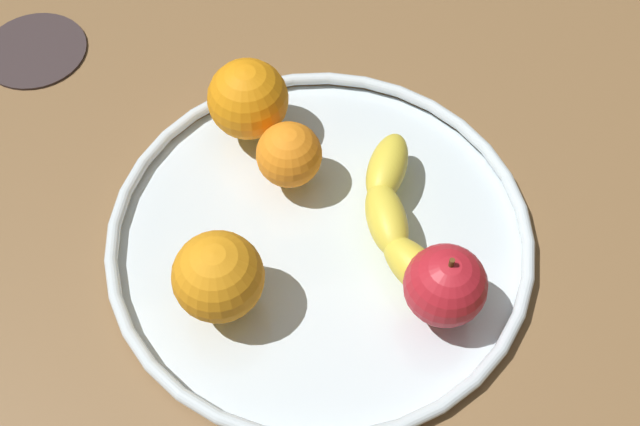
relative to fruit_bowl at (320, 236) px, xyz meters
The scene contains 8 objects.
ground_plane 2.92cm from the fruit_bowl, ahead, with size 139.79×139.79×4.00cm, color brown.
fruit_bowl is the anchor object (origin of this frame).
banana 7.39cm from the fruit_bowl, 81.70° to the left, with size 19.51×7.18×3.51cm.
apple 13.29cm from the fruit_bowl, 45.98° to the left, with size 6.93×6.93×7.73cm.
orange_center 14.68cm from the fruit_bowl, 159.27° to the right, with size 7.68×7.68×7.68cm, color orange.
orange_back_left 7.91cm from the fruit_bowl, 164.25° to the right, with size 6.07×6.07×6.07cm, color orange.
orange_front_left 11.65cm from the fruit_bowl, 59.51° to the right, with size 7.65×7.65×7.65cm, color orange.
ambient_coaster 38.59cm from the fruit_bowl, 136.10° to the right, with size 11.03×11.03×0.60cm, color #34292B.
Camera 1 is at (37.76, -5.57, 64.64)cm, focal length 46.03 mm.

